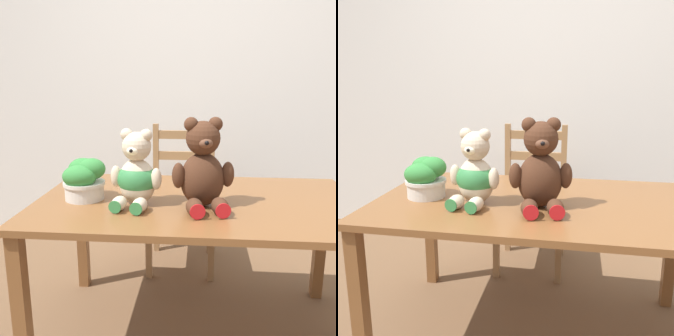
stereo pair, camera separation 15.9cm
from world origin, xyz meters
TOP-DOWN VIEW (x-y plane):
  - wall_back at (0.00, 1.79)m, footprint 8.00×0.04m
  - dining_table at (0.00, 0.46)m, footprint 1.54×0.91m
  - wooden_chair_behind at (-0.12, 1.26)m, footprint 0.45×0.46m
  - teddy_bear_left at (-0.28, 0.36)m, footprint 0.25×0.27m
  - teddy_bear_right at (0.02, 0.36)m, footprint 0.29×0.30m
  - potted_plant at (-0.54, 0.42)m, footprint 0.20×0.21m

SIDE VIEW (x-z plane):
  - wooden_chair_behind at x=-0.12m, z-range -0.01..0.97m
  - dining_table at x=0.00m, z-range 0.28..1.01m
  - potted_plant at x=-0.54m, z-range 0.73..0.93m
  - teddy_bear_left at x=-0.28m, z-range 0.69..1.04m
  - teddy_bear_right at x=0.02m, z-range 0.70..1.10m
  - wall_back at x=0.00m, z-range 0.00..2.60m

